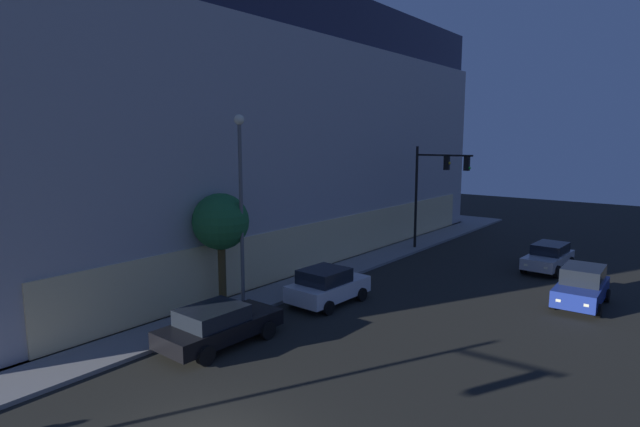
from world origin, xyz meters
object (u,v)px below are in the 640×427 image
Objects in this scene: car_silver at (549,257)px; traffic_light_far_corner at (436,179)px; modern_building at (188,132)px; sidewalk_tree at (221,223)px; car_white at (327,286)px; car_blue at (582,286)px; street_lamp_sidewalk at (241,190)px; car_black at (218,325)px.

traffic_light_far_corner is at bearing 86.93° from car_silver.
modern_building is 7.65× the size of sidewalk_tree.
modern_building reaches higher than traffic_light_far_corner.
traffic_light_far_corner is at bearing -67.14° from modern_building.
sidewalk_tree is at bearing -123.00° from modern_building.
car_white is at bearing -108.49° from modern_building.
car_blue is at bearing -153.34° from car_silver.
sidewalk_tree is (-9.31, -14.34, -4.14)m from modern_building.
street_lamp_sidewalk is 1.67× the size of sidewalk_tree.
car_white is at bearing -44.45° from sidewalk_tree.
car_blue is at bearing -35.61° from car_black.
street_lamp_sidewalk is (-16.13, 1.37, 0.47)m from traffic_light_far_corner.
modern_building reaches higher than car_white.
car_blue is (-5.95, -10.18, -4.05)m from traffic_light_far_corner.
street_lamp_sidewalk is 5.93m from car_black.
car_blue is at bearing -120.31° from traffic_light_far_corner.
modern_building is 4.59× the size of street_lamp_sidewalk.
sidewalk_tree is (-16.38, 2.44, -1.02)m from traffic_light_far_corner.
sidewalk_tree reaches higher than car_silver.
sidewalk_tree is at bearing 148.41° from car_silver.
street_lamp_sidewalk is 16.05m from car_blue.
modern_building reaches higher than car_black.
traffic_light_far_corner is 0.82× the size of street_lamp_sidewalk.
street_lamp_sidewalk is 18.58m from car_silver.
street_lamp_sidewalk is 5.98m from car_white.
street_lamp_sidewalk reaches higher than car_white.
street_lamp_sidewalk reaches higher than sidewalk_tree.
sidewalk_tree is 5.66m from car_white.
traffic_light_far_corner is 1.37× the size of sidewalk_tree.
traffic_light_far_corner is 19.72m from car_black.
car_blue is (7.03, -9.29, 0.03)m from car_white.
modern_building is 19.98m from car_white.
modern_building is at bearing 71.51° from car_white.
modern_building is at bearing 55.01° from car_black.
car_blue is (1.12, -26.96, -7.17)m from modern_building.
car_black is 16.38m from car_blue.
car_white is (3.15, -2.27, -4.55)m from street_lamp_sidewalk.
sidewalk_tree reaches higher than car_black.
sidewalk_tree reaches higher than car_blue.
sidewalk_tree is 1.07× the size of car_black.
traffic_light_far_corner reaches higher than car_silver.
car_black is 1.09× the size of car_silver.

